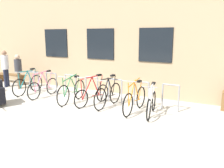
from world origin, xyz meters
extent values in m
plane|color=#B2ADA0|center=(0.00, 0.00, 0.00)|extent=(42.00, 42.00, 0.00)
cube|color=tan|center=(0.00, 5.88, 3.19)|extent=(28.00, 5.36, 6.38)
cube|color=black|center=(-2.40, 3.18, 2.04)|extent=(1.30, 0.04, 1.27)
cube|color=black|center=(0.00, 3.18, 2.04)|extent=(1.30, 0.04, 1.27)
cube|color=black|center=(2.40, 3.18, 2.04)|extent=(1.30, 0.04, 1.27)
cylinder|color=gray|center=(-2.90, 1.90, 0.43)|extent=(0.05, 0.05, 0.86)
cylinder|color=gray|center=(-2.37, 1.90, 0.43)|extent=(0.05, 0.05, 0.86)
cylinder|color=gray|center=(-2.63, 1.90, 0.86)|extent=(0.53, 0.05, 0.05)
cylinder|color=gray|center=(-1.90, 1.90, 0.43)|extent=(0.05, 0.05, 0.86)
cylinder|color=gray|center=(-1.37, 1.90, 0.43)|extent=(0.05, 0.05, 0.86)
cylinder|color=gray|center=(-1.63, 1.90, 0.86)|extent=(0.53, 0.05, 0.05)
cylinder|color=gray|center=(-0.90, 1.90, 0.43)|extent=(0.05, 0.05, 0.86)
cylinder|color=gray|center=(-0.37, 1.90, 0.43)|extent=(0.05, 0.05, 0.86)
cylinder|color=gray|center=(-0.63, 1.90, 0.86)|extent=(0.53, 0.05, 0.05)
cylinder|color=gray|center=(0.10, 1.90, 0.43)|extent=(0.05, 0.05, 0.86)
cylinder|color=gray|center=(0.63, 1.90, 0.43)|extent=(0.05, 0.05, 0.86)
cylinder|color=gray|center=(0.37, 1.90, 0.86)|extent=(0.53, 0.05, 0.05)
cylinder|color=gray|center=(1.10, 1.90, 0.43)|extent=(0.05, 0.05, 0.86)
cylinder|color=gray|center=(1.63, 1.90, 0.43)|extent=(0.05, 0.05, 0.86)
cylinder|color=gray|center=(1.37, 1.90, 0.86)|extent=(0.53, 0.05, 0.05)
cylinder|color=gray|center=(2.10, 1.90, 0.43)|extent=(0.05, 0.05, 0.86)
cylinder|color=gray|center=(2.63, 1.90, 0.43)|extent=(0.05, 0.05, 0.86)
cylinder|color=gray|center=(2.37, 1.90, 0.86)|extent=(0.53, 0.05, 0.05)
cylinder|color=gray|center=(3.10, 1.90, 0.43)|extent=(0.05, 0.05, 0.86)
cylinder|color=gray|center=(3.63, 1.90, 0.43)|extent=(0.05, 0.05, 0.86)
cylinder|color=gray|center=(3.37, 1.90, 0.86)|extent=(0.53, 0.05, 0.05)
torus|color=black|center=(-1.55, 1.85, 0.32)|extent=(0.06, 0.69, 0.69)
torus|color=black|center=(-1.52, 0.81, 0.32)|extent=(0.06, 0.69, 0.69)
cylinder|color=pink|center=(-1.53, 1.09, 0.64)|extent=(0.05, 0.50, 0.75)
cylinder|color=pink|center=(-1.54, 1.50, 0.62)|extent=(0.05, 0.37, 0.70)
cylinder|color=pink|center=(-1.54, 1.26, 0.98)|extent=(0.06, 0.81, 0.09)
cylinder|color=pink|center=(-1.55, 1.59, 0.30)|extent=(0.04, 0.52, 0.07)
cylinder|color=pink|center=(-1.55, 1.76, 0.64)|extent=(0.03, 0.20, 0.64)
cylinder|color=pink|center=(-1.52, 0.83, 0.66)|extent=(0.03, 0.08, 0.68)
cube|color=black|center=(-1.55, 1.67, 0.99)|extent=(0.11, 0.20, 0.06)
cylinder|color=gray|center=(-1.52, 0.86, 1.03)|extent=(0.44, 0.04, 0.03)
torus|color=black|center=(1.38, 1.89, 0.36)|extent=(0.07, 0.75, 0.75)
torus|color=black|center=(1.34, 0.90, 0.36)|extent=(0.07, 0.75, 0.75)
cylinder|color=black|center=(1.35, 1.17, 0.62)|extent=(0.06, 0.48, 0.66)
cylinder|color=black|center=(1.37, 1.55, 0.65)|extent=(0.05, 0.35, 0.71)
cylinder|color=black|center=(1.36, 1.33, 0.97)|extent=(0.07, 0.76, 0.09)
cylinder|color=black|center=(1.37, 1.64, 0.33)|extent=(0.05, 0.50, 0.08)
cylinder|color=black|center=(1.38, 1.80, 0.68)|extent=(0.03, 0.20, 0.65)
cylinder|color=black|center=(1.34, 0.92, 0.65)|extent=(0.03, 0.08, 0.59)
cube|color=black|center=(1.37, 1.71, 1.03)|extent=(0.11, 0.20, 0.06)
cylinder|color=gray|center=(1.34, 0.95, 0.97)|extent=(0.44, 0.05, 0.03)
torus|color=black|center=(-0.11, 1.77, 0.36)|extent=(0.10, 0.76, 0.76)
torus|color=black|center=(-0.02, 0.69, 0.36)|extent=(0.10, 0.76, 0.76)
cylinder|color=#1E7238|center=(-0.04, 0.98, 0.64)|extent=(0.08, 0.52, 0.70)
cylinder|color=#1E7238|center=(-0.08, 1.41, 0.58)|extent=(0.07, 0.39, 0.58)
cylinder|color=#1E7238|center=(-0.06, 1.16, 0.92)|extent=(0.11, 0.86, 0.16)
cylinder|color=#1E7238|center=(-0.09, 1.50, 0.33)|extent=(0.07, 0.54, 0.08)
cylinder|color=#1E7238|center=(-0.10, 1.68, 0.61)|extent=(0.04, 0.20, 0.51)
cylinder|color=#1E7238|center=(-0.02, 0.72, 0.67)|extent=(0.03, 0.08, 0.63)
cube|color=black|center=(-0.09, 1.59, 0.89)|extent=(0.12, 0.21, 0.06)
cylinder|color=gray|center=(-0.02, 0.74, 1.01)|extent=(0.44, 0.06, 0.03)
torus|color=black|center=(2.88, 1.69, 0.31)|extent=(0.15, 0.65, 0.66)
torus|color=black|center=(3.04, 0.74, 0.31)|extent=(0.15, 0.65, 0.66)
cylinder|color=silver|center=(3.00, 1.00, 0.60)|extent=(0.11, 0.46, 0.69)
cylinder|color=silver|center=(2.94, 1.37, 0.58)|extent=(0.09, 0.33, 0.66)
cylinder|color=silver|center=(2.97, 1.15, 0.92)|extent=(0.16, 0.73, 0.06)
cylinder|color=silver|center=(2.92, 1.45, 0.28)|extent=(0.10, 0.48, 0.07)
cylinder|color=silver|center=(2.90, 1.60, 0.61)|extent=(0.06, 0.20, 0.60)
cylinder|color=silver|center=(3.04, 0.77, 0.62)|extent=(0.04, 0.08, 0.63)
cube|color=black|center=(2.91, 1.51, 0.93)|extent=(0.13, 0.21, 0.06)
cylinder|color=gray|center=(3.03, 0.79, 0.96)|extent=(0.44, 0.10, 0.03)
torus|color=black|center=(-2.50, 1.89, 0.35)|extent=(0.09, 0.73, 0.73)
torus|color=black|center=(-2.43, 0.91, 0.35)|extent=(0.09, 0.73, 0.73)
cylinder|color=teal|center=(-2.45, 1.18, 0.61)|extent=(0.07, 0.47, 0.66)
cylinder|color=teal|center=(-2.47, 1.56, 0.63)|extent=(0.06, 0.35, 0.69)
cylinder|color=teal|center=(-2.46, 1.34, 0.95)|extent=(0.09, 0.76, 0.07)
cylinder|color=teal|center=(-2.48, 1.65, 0.32)|extent=(0.06, 0.50, 0.08)
cylinder|color=teal|center=(-2.49, 1.80, 0.66)|extent=(0.04, 0.20, 0.63)
cylinder|color=teal|center=(-2.43, 0.93, 0.64)|extent=(0.03, 0.08, 0.59)
cube|color=black|center=(-2.49, 1.71, 1.00)|extent=(0.11, 0.21, 0.06)
cylinder|color=gray|center=(-2.43, 0.96, 0.96)|extent=(0.44, 0.06, 0.03)
torus|color=black|center=(0.87, 1.85, 0.31)|extent=(0.16, 0.65, 0.65)
torus|color=black|center=(0.66, 0.79, 0.31)|extent=(0.16, 0.65, 0.65)
cylinder|color=red|center=(0.72, 1.08, 0.63)|extent=(0.14, 0.52, 0.75)
cylinder|color=red|center=(0.80, 1.50, 0.62)|extent=(0.11, 0.39, 0.73)
cylinder|color=red|center=(0.75, 1.26, 0.98)|extent=(0.20, 0.84, 0.05)
cylinder|color=red|center=(0.82, 1.58, 0.28)|extent=(0.13, 0.54, 0.07)
cylinder|color=red|center=(0.85, 1.76, 0.64)|extent=(0.06, 0.20, 0.68)
cylinder|color=red|center=(0.67, 0.82, 0.65)|extent=(0.04, 0.08, 0.69)
cube|color=black|center=(0.83, 1.67, 1.01)|extent=(0.14, 0.22, 0.06)
cylinder|color=gray|center=(0.67, 0.84, 1.02)|extent=(0.44, 0.11, 0.03)
torus|color=black|center=(2.40, 1.81, 0.35)|extent=(0.05, 0.74, 0.74)
torus|color=black|center=(2.38, 0.75, 0.35)|extent=(0.05, 0.74, 0.74)
cylinder|color=orange|center=(2.39, 1.04, 0.67)|extent=(0.04, 0.51, 0.77)
cylinder|color=orange|center=(2.39, 1.46, 0.60)|extent=(0.04, 0.38, 0.62)
cylinder|color=orange|center=(2.39, 1.22, 0.97)|extent=(0.04, 0.83, 0.18)
cylinder|color=orange|center=(2.39, 1.55, 0.32)|extent=(0.03, 0.53, 0.08)
cylinder|color=orange|center=(2.39, 1.72, 0.62)|extent=(0.03, 0.20, 0.56)
cylinder|color=orange|center=(2.38, 0.78, 0.70)|extent=(0.03, 0.08, 0.70)
cube|color=black|center=(2.39, 1.63, 0.93)|extent=(0.10, 0.20, 0.06)
cylinder|color=gray|center=(2.38, 0.80, 1.07)|extent=(0.44, 0.03, 0.03)
torus|color=black|center=(-2.03, -0.11, 0.20)|extent=(0.41, 0.23, 0.44)
cube|color=brown|center=(-5.00, 2.59, 0.43)|extent=(1.88, 0.40, 0.05)
cube|color=brown|center=(-5.75, 2.59, 0.20)|extent=(0.08, 0.36, 0.41)
cube|color=brown|center=(-4.25, 2.59, 0.20)|extent=(0.08, 0.36, 0.41)
cylinder|color=brown|center=(-3.70, 2.01, 0.39)|extent=(0.14, 0.14, 0.78)
cylinder|color=brown|center=(-3.53, 1.87, 0.39)|extent=(0.14, 0.14, 0.78)
cylinder|color=#333338|center=(-3.62, 1.94, 1.06)|extent=(0.32, 0.32, 0.56)
sphere|color=#D1A889|center=(-3.62, 1.94, 1.45)|extent=(0.22, 0.22, 0.22)
cylinder|color=#1E2338|center=(-4.36, 1.79, 0.42)|extent=(0.14, 0.14, 0.84)
cylinder|color=#1E2338|center=(-4.46, 1.99, 0.42)|extent=(0.14, 0.14, 0.84)
cylinder|color=silver|center=(-4.41, 1.89, 1.16)|extent=(0.32, 0.32, 0.65)
sphere|color=#8C664C|center=(-4.41, 1.89, 1.60)|extent=(0.22, 0.22, 0.22)
camera|label=1|loc=(5.10, -5.41, 2.40)|focal=37.49mm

